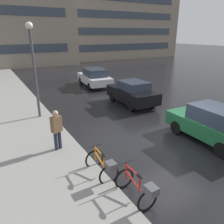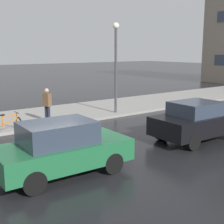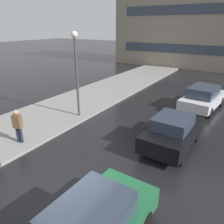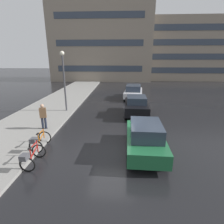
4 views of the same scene
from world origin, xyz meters
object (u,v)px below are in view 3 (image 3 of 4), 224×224
(pedestrian, at_px, (18,126))
(streetlamp, at_px, (76,66))
(car_white, at_px, (203,97))
(car_black, at_px, (173,131))

(pedestrian, distance_m, streetlamp, 4.65)
(car_white, bearing_deg, streetlamp, -137.49)
(car_black, bearing_deg, pedestrian, -149.57)
(car_black, relative_size, pedestrian, 2.20)
(car_white, xyz_separation_m, streetlamp, (-6.16, -5.64, 2.39))
(pedestrian, bearing_deg, streetlamp, 87.17)
(car_black, relative_size, car_white, 0.88)
(car_white, relative_size, pedestrian, 2.51)
(car_black, distance_m, pedestrian, 7.19)
(pedestrian, height_order, streetlamp, streetlamp)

